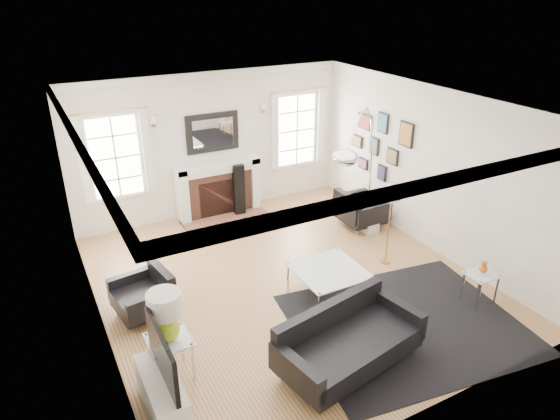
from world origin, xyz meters
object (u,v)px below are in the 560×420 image
sofa (346,342)px  arc_floor_lamp (359,178)px  coffee_table (329,272)px  armchair_left (146,295)px  armchair_right (359,210)px  gourd_lamp (165,313)px  fireplace (219,189)px

sofa → arc_floor_lamp: (1.69, 2.16, 1.09)m
coffee_table → arc_floor_lamp: 1.69m
armchair_left → arc_floor_lamp: bearing=0.1°
armchair_left → arc_floor_lamp: size_ratio=0.35×
armchair_left → armchair_right: bearing=11.3°
armchair_right → gourd_lamp: size_ratio=1.38×
sofa → coffee_table: 1.48m
armchair_right → arc_floor_lamp: 1.55m
fireplace → arc_floor_lamp: (1.44, -2.61, 0.87)m
armchair_right → coffee_table: size_ratio=0.90×
armchair_left → gourd_lamp: (-0.05, -1.35, 0.60)m
fireplace → armchair_right: size_ratio=1.94×
armchair_right → arc_floor_lamp: arc_floor_lamp is taller
sofa → coffee_table: size_ratio=2.03×
sofa → armchair_right: 3.84m
armchair_right → arc_floor_lamp: bearing=-129.7°
sofa → gourd_lamp: size_ratio=3.13×
gourd_lamp → arc_floor_lamp: arc_floor_lamp is taller
fireplace → coffee_table: bearing=-83.8°
gourd_lamp → fireplace: bearing=61.0°
armchair_left → coffee_table: bearing=-18.0°
armchair_right → sofa: bearing=-128.5°
armchair_left → gourd_lamp: size_ratio=1.43×
arc_floor_lamp → gourd_lamp: bearing=-159.5°
gourd_lamp → coffee_table: bearing=11.8°
armchair_right → coffee_table: bearing=-136.6°
gourd_lamp → arc_floor_lamp: 3.92m
fireplace → armchair_right: bearing=-39.4°
fireplace → gourd_lamp: bearing=-119.0°
fireplace → sofa: (-0.25, -4.77, -0.21)m
gourd_lamp → armchair_left: bearing=87.7°
fireplace → armchair_right: fireplace is taller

